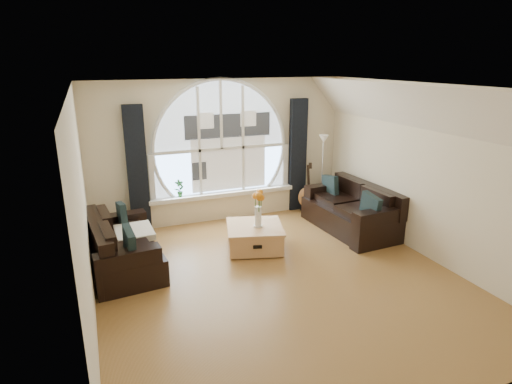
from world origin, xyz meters
name	(u,v)px	position (x,y,z in m)	size (l,w,h in m)	color
ground	(279,278)	(0.00, 0.00, 0.00)	(5.00, 5.50, 0.01)	brown
ceiling	(282,87)	(0.00, 0.00, 2.70)	(5.00, 5.50, 0.01)	silver
wall_back	(221,151)	(0.00, 2.75, 1.35)	(5.00, 0.01, 2.70)	beige
wall_front	(426,283)	(0.00, -2.75, 1.35)	(5.00, 0.01, 2.70)	beige
wall_left	(83,212)	(-2.50, 0.00, 1.35)	(0.01, 5.50, 2.70)	beige
wall_right	(426,172)	(2.50, 0.00, 1.35)	(0.01, 5.50, 2.70)	beige
attic_slope	(418,108)	(2.20, 0.00, 2.35)	(0.92, 5.50, 0.72)	silver
arched_window	(221,137)	(0.00, 2.72, 1.62)	(2.60, 0.06, 2.15)	silver
window_sill	(223,194)	(0.00, 2.65, 0.51)	(2.90, 0.22, 0.08)	white
window_frame	(221,137)	(0.00, 2.69, 1.62)	(2.76, 0.08, 2.15)	white
neighbor_house	(229,143)	(0.15, 2.71, 1.50)	(1.70, 0.02, 1.50)	silver
curtain_left	(137,170)	(-1.60, 2.63, 1.15)	(0.35, 0.12, 2.30)	black
curtain_right	(298,156)	(1.60, 2.63, 1.15)	(0.35, 0.12, 2.30)	black
sofa_left	(123,243)	(-2.03, 1.17, 0.40)	(0.88, 1.76, 0.78)	black
sofa_right	(350,209)	(2.00, 1.23, 0.40)	(0.95, 1.90, 0.85)	black
coffee_chest	(255,236)	(0.05, 1.10, 0.22)	(0.91, 0.91, 0.44)	tan
throw_blanket	(134,232)	(-1.85, 1.29, 0.50)	(0.55, 0.55, 0.10)	silver
vase_flowers	(258,204)	(0.09, 1.04, 0.79)	(0.24, 0.24, 0.70)	white
floor_lamp	(322,174)	(2.01, 2.32, 0.80)	(0.24, 0.24, 1.60)	#B2B2B2
guitar	(307,187)	(1.73, 2.42, 0.53)	(0.36, 0.24, 1.06)	brown
potted_plant	(180,188)	(-0.86, 2.65, 0.72)	(0.18, 0.12, 0.33)	#1E6023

